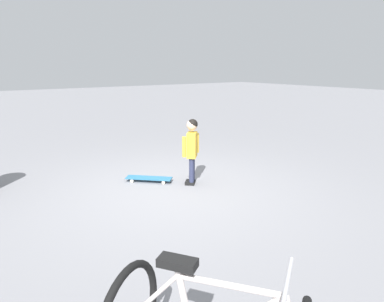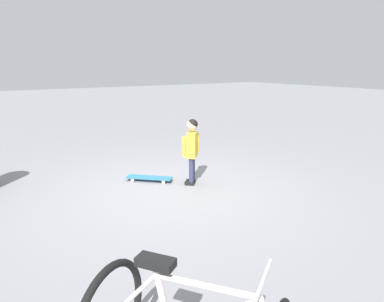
# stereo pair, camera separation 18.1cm
# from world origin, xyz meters

# --- Properties ---
(ground_plane) EXTENTS (50.00, 50.00, 0.00)m
(ground_plane) POSITION_xyz_m (0.00, 0.00, 0.00)
(ground_plane) COLOR gray
(child_person) EXTENTS (0.39, 0.28, 1.06)m
(child_person) POSITION_xyz_m (-0.47, -0.12, 0.66)
(child_person) COLOR #2D3351
(child_person) RESTS_ON ground
(skateboard) EXTENTS (0.67, 0.66, 0.07)m
(skateboard) POSITION_xyz_m (0.05, -0.62, 0.06)
(skateboard) COLOR teal
(skateboard) RESTS_ON ground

